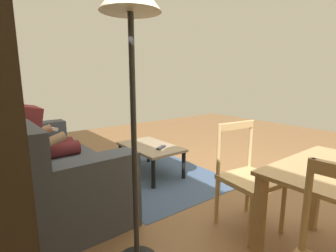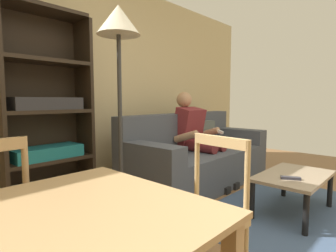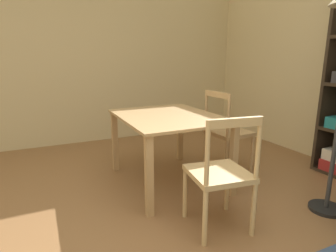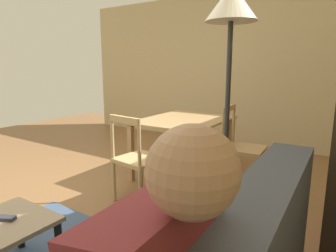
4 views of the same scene
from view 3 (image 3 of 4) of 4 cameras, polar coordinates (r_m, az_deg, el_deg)
wall_side at (r=4.41m, az=-18.06°, el=13.59°), size 0.12×5.35×2.61m
dining_table at (r=2.80m, az=-0.00°, el=0.11°), size 1.17×0.93×0.71m
dining_chair_near_wall at (r=3.20m, az=12.05°, el=-1.25°), size 0.45×0.45×0.92m
dining_chair_facing_couch at (r=2.09m, az=10.75°, el=-9.69°), size 0.47×0.47×0.89m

